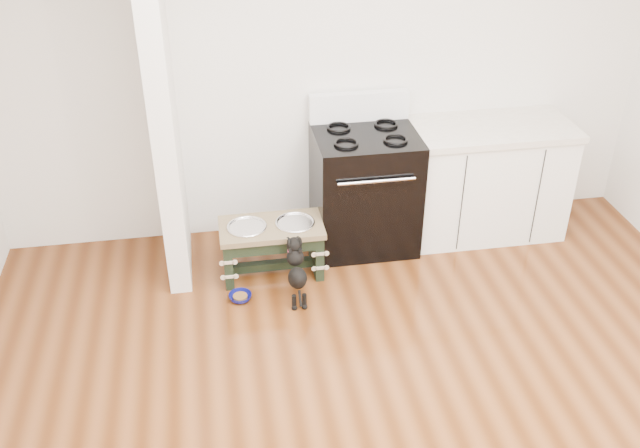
{
  "coord_description": "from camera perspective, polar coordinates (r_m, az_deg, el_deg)",
  "views": [
    {
      "loc": [
        -0.88,
        -2.48,
        3.08
      ],
      "look_at": [
        -0.21,
        1.49,
        0.6
      ],
      "focal_mm": 40.0,
      "sensor_mm": 36.0,
      "label": 1
    }
  ],
  "objects": [
    {
      "name": "room_shell",
      "position": [
        3.01,
        8.64,
        2.16
      ],
      "size": [
        5.0,
        5.0,
        5.0
      ],
      "color": "silver",
      "rests_on": "ground"
    },
    {
      "name": "partition_wall",
      "position": [
        4.91,
        -12.62,
        10.15
      ],
      "size": [
        0.15,
        0.8,
        2.7
      ],
      "primitive_type": "cube",
      "color": "silver",
      "rests_on": "ground"
    },
    {
      "name": "oven_range",
      "position": [
        5.44,
        3.58,
        2.91
      ],
      "size": [
        0.76,
        0.69,
        1.14
      ],
      "color": "black",
      "rests_on": "ground"
    },
    {
      "name": "cabinet_run",
      "position": [
        5.75,
        13.12,
        3.49
      ],
      "size": [
        1.24,
        0.64,
        0.91
      ],
      "color": "white",
      "rests_on": "ground"
    },
    {
      "name": "dog_feeder",
      "position": [
        5.16,
        -3.88,
        -1.25
      ],
      "size": [
        0.74,
        0.4,
        0.42
      ],
      "color": "black",
      "rests_on": "ground"
    },
    {
      "name": "puppy",
      "position": [
        4.91,
        -1.89,
        -3.66
      ],
      "size": [
        0.13,
        0.38,
        0.45
      ],
      "color": "black",
      "rests_on": "ground"
    },
    {
      "name": "floor_bowl",
      "position": [
        5.06,
        -6.4,
        -5.83
      ],
      "size": [
        0.2,
        0.2,
        0.05
      ],
      "rotation": [
        0.0,
        0.0,
        -0.29
      ],
      "color": "#0D1060",
      "rests_on": "ground"
    }
  ]
}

